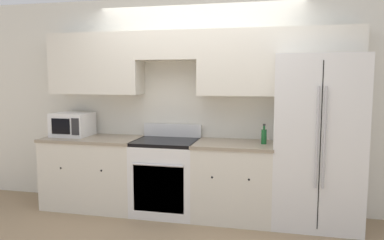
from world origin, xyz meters
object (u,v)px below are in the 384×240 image
at_px(refrigerator, 317,141).
at_px(oven_range, 166,176).
at_px(microwave, 73,124).
at_px(bottle, 264,136).

bearing_deg(refrigerator, oven_range, -178.10).
xyz_separation_m(oven_range, microwave, (-1.26, 0.07, 0.58)).
relative_size(oven_range, bottle, 4.64).
height_order(refrigerator, microwave, refrigerator).
bearing_deg(oven_range, bottle, 0.68).
bearing_deg(refrigerator, bottle, -175.64).
height_order(oven_range, microwave, microwave).
bearing_deg(microwave, oven_range, -3.00).
distance_m(oven_range, refrigerator, 1.78).
height_order(oven_range, bottle, bottle).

